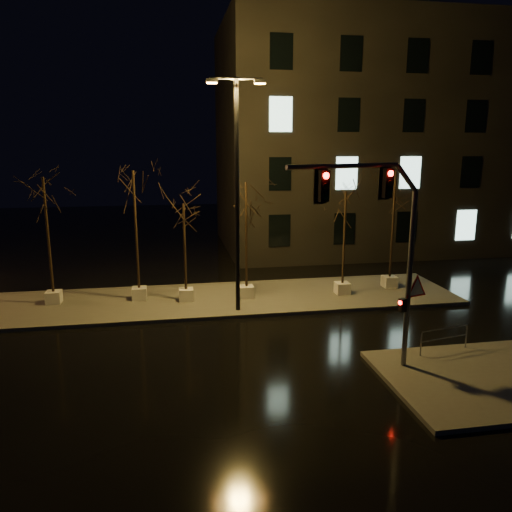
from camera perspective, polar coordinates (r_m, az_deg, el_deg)
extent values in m
plane|color=black|center=(17.91, -1.59, -10.90)|extent=(90.00, 90.00, 0.00)
cube|color=#4F4D47|center=(23.47, -3.74, -4.94)|extent=(22.00, 5.00, 0.15)
cube|color=#4F4D47|center=(17.60, 25.88, -12.42)|extent=(7.00, 5.00, 0.15)
cube|color=black|center=(37.96, 15.98, 12.69)|extent=(25.00, 12.00, 15.00)
cube|color=beige|center=(24.33, -22.11, -4.37)|extent=(0.65, 0.65, 0.55)
cylinder|color=black|center=(23.71, -22.67, 2.17)|extent=(0.11, 0.11, 5.09)
cube|color=beige|center=(23.75, -13.19, -4.16)|extent=(0.65, 0.65, 0.55)
cylinder|color=black|center=(23.09, -13.55, 2.85)|extent=(0.11, 0.11, 5.34)
cube|color=beige|center=(23.14, -7.98, -4.39)|extent=(0.65, 0.65, 0.55)
cylinder|color=black|center=(22.59, -8.15, 1.02)|extent=(0.11, 0.11, 3.91)
cube|color=beige|center=(23.37, -1.10, -4.09)|extent=(0.65, 0.65, 0.55)
cylinder|color=black|center=(22.75, -1.13, 2.38)|extent=(0.11, 0.11, 4.80)
cube|color=beige|center=(24.29, 9.83, -3.64)|extent=(0.65, 0.65, 0.55)
cylinder|color=black|center=(23.73, 10.05, 2.04)|extent=(0.11, 0.11, 4.34)
cube|color=beige|center=(25.95, 15.00, -2.83)|extent=(0.65, 0.65, 0.55)
cylinder|color=black|center=(25.35, 15.37, 3.46)|extent=(0.11, 0.11, 5.21)
cylinder|color=slate|center=(16.33, 17.09, -2.78)|extent=(0.17, 0.17, 5.64)
cylinder|color=slate|center=(14.01, 10.17, 10.09)|extent=(3.62, 1.29, 0.13)
cube|color=black|center=(15.04, 14.77, 8.06)|extent=(0.33, 0.28, 0.85)
cube|color=black|center=(13.62, 7.69, 7.93)|extent=(0.33, 0.28, 0.85)
cube|color=black|center=(16.40, 16.41, -5.41)|extent=(0.25, 0.22, 0.42)
cone|color=red|center=(16.57, 17.83, -3.62)|extent=(0.94, 0.33, 0.98)
sphere|color=#FF0C07|center=(15.81, 17.89, 9.10)|extent=(0.17, 0.17, 0.17)
cylinder|color=black|center=(20.73, -2.18, 6.43)|extent=(0.19, 0.19, 9.53)
cylinder|color=black|center=(20.76, -2.30, 19.62)|extent=(2.10, 0.20, 0.10)
cube|color=orange|center=(20.69, -5.08, 19.20)|extent=(0.49, 0.29, 0.19)
cube|color=orange|center=(20.84, 0.47, 19.20)|extent=(0.49, 0.29, 0.19)
cylinder|color=slate|center=(17.97, 18.34, -9.59)|extent=(0.04, 0.04, 0.80)
cylinder|color=slate|center=(19.22, 22.89, -8.50)|extent=(0.04, 0.04, 0.80)
cylinder|color=slate|center=(18.43, 20.80, -7.75)|extent=(1.92, 0.42, 0.04)
cylinder|color=slate|center=(18.55, 20.72, -8.78)|extent=(1.92, 0.42, 0.04)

